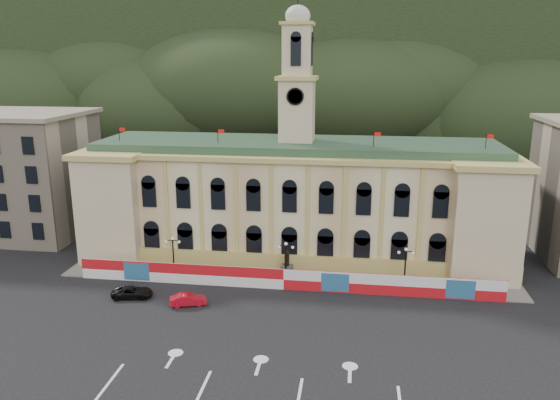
# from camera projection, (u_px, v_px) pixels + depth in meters

# --- Properties ---
(ground) EXTENTS (260.00, 260.00, 0.00)m
(ground) POSITION_uv_depth(u_px,v_px,m) (262.00, 356.00, 49.73)
(ground) COLOR black
(ground) RESTS_ON ground
(lane_markings) EXTENTS (26.00, 10.00, 0.02)m
(lane_markings) POSITION_uv_depth(u_px,v_px,m) (251.00, 388.00, 44.94)
(lane_markings) COLOR white
(lane_markings) RESTS_ON ground
(hill_ridge) EXTENTS (230.00, 80.00, 64.00)m
(hill_ridge) POSITION_uv_depth(u_px,v_px,m) (332.00, 81.00, 161.57)
(hill_ridge) COLOR black
(hill_ridge) RESTS_ON ground
(city_hall) EXTENTS (56.20, 17.60, 37.10)m
(city_hall) POSITION_uv_depth(u_px,v_px,m) (296.00, 198.00, 74.19)
(city_hall) COLOR beige
(city_hall) RESTS_ON ground
(side_building_left) EXTENTS (21.00, 17.00, 18.60)m
(side_building_left) POSITION_uv_depth(u_px,v_px,m) (17.00, 173.00, 82.75)
(side_building_left) COLOR #BEAC92
(side_building_left) RESTS_ON ground
(hoarding_fence) EXTENTS (50.00, 0.44, 2.50)m
(hoarding_fence) POSITION_uv_depth(u_px,v_px,m) (284.00, 279.00, 63.83)
(hoarding_fence) COLOR red
(hoarding_fence) RESTS_ON ground
(pavement) EXTENTS (56.00, 5.50, 0.16)m
(pavement) POSITION_uv_depth(u_px,v_px,m) (287.00, 279.00, 66.71)
(pavement) COLOR slate
(pavement) RESTS_ON ground
(statue) EXTENTS (1.40, 1.40, 3.72)m
(statue) POSITION_uv_depth(u_px,v_px,m) (287.00, 270.00, 66.67)
(statue) COLOR #595651
(statue) RESTS_ON ground
(lamp_left) EXTENTS (1.96, 0.44, 5.15)m
(lamp_left) POSITION_uv_depth(u_px,v_px,m) (173.00, 253.00, 67.11)
(lamp_left) COLOR black
(lamp_left) RESTS_ON ground
(lamp_center) EXTENTS (1.96, 0.44, 5.15)m
(lamp_center) POSITION_uv_depth(u_px,v_px,m) (286.00, 259.00, 65.23)
(lamp_center) COLOR black
(lamp_center) RESTS_ON ground
(lamp_right) EXTENTS (1.96, 0.44, 5.15)m
(lamp_right) POSITION_uv_depth(u_px,v_px,m) (405.00, 265.00, 63.35)
(lamp_right) COLOR black
(lamp_right) RESTS_ON ground
(red_sedan) EXTENTS (3.81, 4.85, 1.32)m
(red_sedan) POSITION_uv_depth(u_px,v_px,m) (188.00, 300.00, 59.83)
(red_sedan) COLOR #B40C1A
(red_sedan) RESTS_ON ground
(black_suv) EXTENTS (3.74, 5.34, 1.27)m
(black_suv) POSITION_uv_depth(u_px,v_px,m) (132.00, 292.00, 61.77)
(black_suv) COLOR black
(black_suv) RESTS_ON ground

